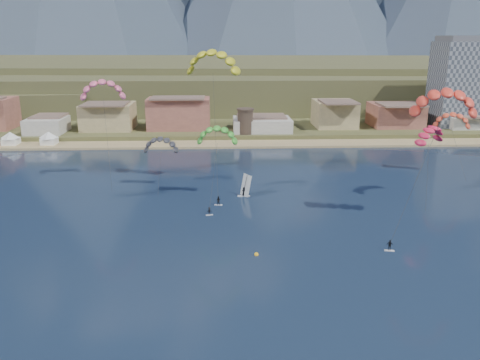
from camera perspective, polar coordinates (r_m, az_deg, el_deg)
The scene contains 16 objects.
ground at distance 57.50m, azimuth 1.31°, elevation -18.96°, with size 2400.00×2400.00×0.00m, color black.
beach at distance 156.30m, azimuth -1.06°, elevation 4.29°, with size 2200.00×12.00×0.90m.
land at distance 607.64m, azimuth -1.99°, elevation 13.38°, with size 2200.00×900.00×4.00m.
foothills at distance 281.40m, azimuth 3.03°, elevation 11.56°, with size 940.00×210.00×18.00m.
town at distance 174.57m, azimuth -14.55°, elevation 7.65°, with size 400.00×24.00×12.00m.
apartment_tower at distance 196.28m, azimuth 24.88°, elevation 10.49°, with size 20.00×16.00×32.00m.
watchtower at distance 163.17m, azimuth 0.64°, elevation 7.00°, with size 5.82×5.82×8.60m.
kitesurfer_yellow at distance 107.50m, azimuth -3.25°, elevation 14.15°, with size 13.36×17.63×32.61m.
kitesurfer_orange at distance 91.28m, azimuth 23.09°, elevation 8.90°, with size 18.60×15.52×28.11m.
kitesurfer_green at distance 100.85m, azimuth -2.73°, elevation 5.61°, with size 9.20×13.10×17.79m.
distant_kite_pink at distance 115.07m, azimuth -15.98°, elevation 10.63°, with size 11.18×7.15×25.79m.
distant_kite_dark at distance 110.29m, azimuth -9.37°, elevation 4.46°, with size 8.57×5.95×14.06m.
distant_kite_orange at distance 131.05m, azimuth 23.85°, elevation 6.77°, with size 9.82×7.26×17.46m.
distant_kite_red at distance 107.57m, azimuth 21.59°, elevation 5.34°, with size 8.84×8.02×17.63m.
windsurfer at distance 104.93m, azimuth 0.55°, elevation -1.14°, with size 2.75×2.99×4.84m.
buoy at distance 77.77m, azimuth 1.95°, elevation -8.80°, with size 0.71×0.71×0.71m.
Camera 1 is at (-3.07, -46.72, 33.39)m, focal length 36.04 mm.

